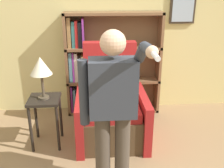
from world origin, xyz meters
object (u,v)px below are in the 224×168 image
armchair (111,111)px  side_table (45,109)px  person_standing (112,105)px  table_lamp (41,67)px  bookcase (104,65)px

armchair → side_table: (-0.85, -0.13, 0.13)m
person_standing → table_lamp: size_ratio=3.09×
person_standing → table_lamp: person_standing is taller
table_lamp → person_standing: bearing=-47.0°
side_table → person_standing: bearing=-47.0°
bookcase → table_lamp: size_ratio=3.02×
bookcase → armchair: 0.88m
side_table → bookcase: bearing=49.2°
side_table → table_lamp: table_lamp is taller
side_table → armchair: bearing=8.5°
person_standing → side_table: bearing=133.0°
person_standing → side_table: (-0.79, 0.85, -0.43)m
person_standing → side_table: person_standing is taller
person_standing → armchair: bearing=86.7°
armchair → bookcase: bearing=94.8°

